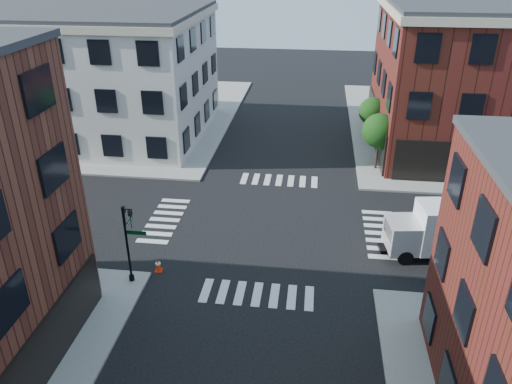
% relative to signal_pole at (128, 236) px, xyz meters
% --- Properties ---
extents(ground, '(120.00, 120.00, 0.00)m').
position_rel_signal_pole_xyz_m(ground, '(6.72, 6.68, -2.86)').
color(ground, black).
rests_on(ground, ground).
extents(sidewalk_ne, '(30.00, 30.00, 0.15)m').
position_rel_signal_pole_xyz_m(sidewalk_ne, '(27.72, 27.68, -2.78)').
color(sidewalk_ne, gray).
rests_on(sidewalk_ne, ground).
extents(sidewalk_nw, '(30.00, 30.00, 0.15)m').
position_rel_signal_pole_xyz_m(sidewalk_nw, '(-14.28, 27.68, -2.78)').
color(sidewalk_nw, gray).
rests_on(sidewalk_nw, ground).
extents(building_nw, '(22.00, 16.00, 11.00)m').
position_rel_signal_pole_xyz_m(building_nw, '(-12.28, 22.68, 2.64)').
color(building_nw, beige).
rests_on(building_nw, ground).
extents(tree_near, '(2.69, 2.69, 4.49)m').
position_rel_signal_pole_xyz_m(tree_near, '(14.28, 16.65, 0.30)').
color(tree_near, black).
rests_on(tree_near, ground).
extents(tree_far, '(2.43, 2.43, 4.07)m').
position_rel_signal_pole_xyz_m(tree_far, '(14.28, 22.65, 0.02)').
color(tree_far, black).
rests_on(tree_far, ground).
extents(signal_pole, '(1.29, 1.24, 4.60)m').
position_rel_signal_pole_xyz_m(signal_pole, '(0.00, 0.00, 0.00)').
color(signal_pole, black).
rests_on(signal_pole, ground).
extents(box_truck, '(7.34, 3.10, 3.24)m').
position_rel_signal_pole_xyz_m(box_truck, '(17.30, 4.74, -1.17)').
color(box_truck, white).
rests_on(box_truck, ground).
extents(traffic_cone, '(0.44, 0.44, 0.74)m').
position_rel_signal_pole_xyz_m(traffic_cone, '(1.02, 1.08, -2.50)').
color(traffic_cone, '#F4310A').
rests_on(traffic_cone, ground).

